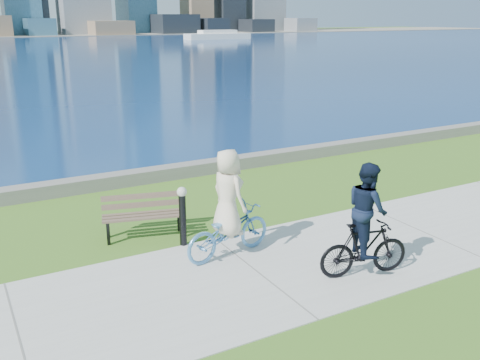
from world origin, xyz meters
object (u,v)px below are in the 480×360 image
object	(u,v)px
cyclist_man	(366,229)
bollard_lamp	(183,212)
cyclist_woman	(228,217)
park_bench	(144,212)

from	to	relation	value
cyclist_man	bollard_lamp	bearing A→B (deg)	53.46
cyclist_woman	cyclist_man	distance (m)	2.51
cyclist_woman	cyclist_man	size ratio (longest dim) A/B	1.01
park_bench	cyclist_man	bearing A→B (deg)	-37.36
bollard_lamp	cyclist_woman	world-z (taller)	cyclist_woman
cyclist_woman	park_bench	bearing A→B (deg)	21.82
bollard_lamp	cyclist_man	world-z (taller)	cyclist_man
bollard_lamp	cyclist_woman	size ratio (longest dim) A/B	0.59
bollard_lamp	cyclist_woman	bearing A→B (deg)	-57.00
park_bench	bollard_lamp	world-z (taller)	bollard_lamp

